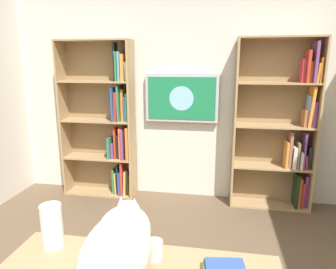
{
  "coord_description": "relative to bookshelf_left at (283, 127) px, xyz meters",
  "views": [
    {
      "loc": [
        -0.45,
        1.61,
        1.73
      ],
      "look_at": [
        -0.0,
        -1.03,
        1.1
      ],
      "focal_mm": 32.42,
      "sensor_mm": 36.0,
      "label": 1
    }
  ],
  "objects": [
    {
      "name": "bookshelf_right",
      "position": [
        2.18,
        0.0,
        -0.03
      ],
      "size": [
        0.94,
        0.28,
        2.01
      ],
      "color": "tan",
      "rests_on": "ground"
    },
    {
      "name": "wall_mounted_tv",
      "position": [
        1.22,
        -0.08,
        0.31
      ],
      "size": [
        0.91,
        0.07,
        0.59
      ],
      "color": "#B7B7BC"
    },
    {
      "name": "paper_towel_roll",
      "position": [
        1.6,
        2.36,
        -0.1
      ],
      "size": [
        0.11,
        0.11,
        0.24
      ],
      "primitive_type": "cylinder",
      "color": "white",
      "rests_on": "desk"
    },
    {
      "name": "coffee_mug",
      "position": [
        1.04,
        2.37,
        -0.17
      ],
      "size": [
        0.08,
        0.08,
        0.1
      ],
      "primitive_type": "cylinder",
      "color": "white",
      "rests_on": "desk"
    },
    {
      "name": "cat",
      "position": [
        1.17,
        2.54,
        -0.05
      ],
      "size": [
        0.3,
        0.67,
        0.33
      ],
      "color": "silver",
      "rests_on": "desk"
    },
    {
      "name": "wall_back",
      "position": [
        1.21,
        -0.16,
        0.36
      ],
      "size": [
        4.52,
        0.06,
        2.7
      ],
      "primitive_type": "cube",
      "color": "silver",
      "rests_on": "ground"
    },
    {
      "name": "bookshelf_left",
      "position": [
        0.0,
        0.0,
        0.0
      ],
      "size": [
        0.94,
        0.28,
        2.02
      ],
      "color": "tan",
      "rests_on": "ground"
    }
  ]
}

